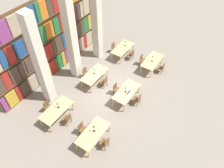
{
  "coord_description": "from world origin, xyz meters",
  "views": [
    {
      "loc": [
        -8.1,
        -5.51,
        10.84
      ],
      "look_at": [
        0.0,
        -0.13,
        0.69
      ],
      "focal_mm": 35.0,
      "sensor_mm": 36.0,
      "label": 1
    }
  ],
  "objects": [
    {
      "name": "laptop",
      "position": [
        -0.13,
        -1.55,
        0.8
      ],
      "size": [
        0.32,
        0.22,
        0.21
      ],
      "color": "silver",
      "rests_on": "reading_table_1"
    },
    {
      "name": "chair_0",
      "position": [
        -3.57,
        -2.07,
        0.46
      ],
      "size": [
        0.42,
        0.4,
        0.86
      ],
      "color": "brown",
      "rests_on": "ground_plane"
    },
    {
      "name": "chair_2",
      "position": [
        -0.03,
        -2.03,
        0.46
      ],
      "size": [
        0.42,
        0.4,
        0.86
      ],
      "color": "brown",
      "rests_on": "ground_plane"
    },
    {
      "name": "pillar_center",
      "position": [
        0.0,
        2.9,
        3.0
      ],
      "size": [
        0.56,
        0.56,
        6.0
      ],
      "color": "beige",
      "rests_on": "ground_plane"
    },
    {
      "name": "desk_lamp_4",
      "position": [
        0.1,
        1.36,
        1.05
      ],
      "size": [
        0.14,
        0.14,
        0.42
      ],
      "color": "#232328",
      "rests_on": "reading_table_4"
    },
    {
      "name": "chair_8",
      "position": [
        0.08,
        0.56,
        0.46
      ],
      "size": [
        0.42,
        0.4,
        0.86
      ],
      "color": "brown",
      "rests_on": "ground_plane"
    },
    {
      "name": "reading_table_2",
      "position": [
        3.51,
        -1.28,
        0.68
      ],
      "size": [
        2.02,
        0.96,
        0.76
      ],
      "color": "tan",
      "rests_on": "ground_plane"
    },
    {
      "name": "reading_table_5",
      "position": [
        3.58,
        1.26,
        0.68
      ],
      "size": [
        2.02,
        0.96,
        0.76
      ],
      "color": "tan",
      "rests_on": "ground_plane"
    },
    {
      "name": "pillar_right",
      "position": [
        2.64,
        2.9,
        3.0
      ],
      "size": [
        0.56,
        0.56,
        6.0
      ],
      "color": "beige",
      "rests_on": "ground_plane"
    },
    {
      "name": "chair_7",
      "position": [
        -3.52,
        2.13,
        0.46
      ],
      "size": [
        0.42,
        0.4,
        0.86
      ],
      "rotation": [
        0.0,
        0.0,
        3.14
      ],
      "color": "brown",
      "rests_on": "ground_plane"
    },
    {
      "name": "chair_4",
      "position": [
        3.48,
        -2.05,
        0.46
      ],
      "size": [
        0.42,
        0.4,
        0.86
      ],
      "color": "brown",
      "rests_on": "ground_plane"
    },
    {
      "name": "chair_6",
      "position": [
        -3.52,
        0.61,
        0.46
      ],
      "size": [
        0.42,
        0.4,
        0.86
      ],
      "color": "brown",
      "rests_on": "ground_plane"
    },
    {
      "name": "desk_lamp_5",
      "position": [
        3.89,
        1.24,
        1.08
      ],
      "size": [
        0.14,
        0.14,
        0.48
      ],
      "color": "#232328",
      "rests_on": "reading_table_5"
    },
    {
      "name": "chair_10",
      "position": [
        3.57,
        0.5,
        0.46
      ],
      "size": [
        0.42,
        0.4,
        0.86
      ],
      "color": "brown",
      "rests_on": "ground_plane"
    },
    {
      "name": "pillar_left",
      "position": [
        -2.64,
        2.9,
        3.0
      ],
      "size": [
        0.56,
        0.56,
        6.0
      ],
      "color": "beige",
      "rests_on": "ground_plane"
    },
    {
      "name": "chair_1",
      "position": [
        -3.57,
        -0.54,
        0.46
      ],
      "size": [
        0.42,
        0.4,
        0.86
      ],
      "rotation": [
        0.0,
        0.0,
        3.14
      ],
      "color": "brown",
      "rests_on": "ground_plane"
    },
    {
      "name": "ground_plane",
      "position": [
        0.0,
        0.0,
        0.0
      ],
      "size": [
        40.0,
        40.0,
        0.0
      ],
      "primitive_type": "plane",
      "color": "gray"
    },
    {
      "name": "desk_lamp_0",
      "position": [
        -3.47,
        -1.29,
        1.09
      ],
      "size": [
        0.14,
        0.14,
        0.48
      ],
      "color": "#232328",
      "rests_on": "reading_table_0"
    },
    {
      "name": "chair_3",
      "position": [
        -0.03,
        -0.5,
        0.46
      ],
      "size": [
        0.42,
        0.4,
        0.86
      ],
      "rotation": [
        0.0,
        0.0,
        3.14
      ],
      "color": "brown",
      "rests_on": "ground_plane"
    },
    {
      "name": "desk_lamp_2",
      "position": [
        3.38,
        -1.29,
        1.09
      ],
      "size": [
        0.14,
        0.14,
        0.49
      ],
      "color": "#232328",
      "rests_on": "reading_table_2"
    },
    {
      "name": "reading_table_4",
      "position": [
        0.07,
        1.32,
        0.68
      ],
      "size": [
        2.02,
        0.96,
        0.76
      ],
      "color": "tan",
      "rests_on": "ground_plane"
    },
    {
      "name": "reading_table_0",
      "position": [
        -3.58,
        -1.3,
        0.68
      ],
      "size": [
        2.02,
        0.96,
        0.76
      ],
      "color": "tan",
      "rests_on": "ground_plane"
    },
    {
      "name": "reading_table_3",
      "position": [
        -3.54,
        1.37,
        0.68
      ],
      "size": [
        2.02,
        0.96,
        0.76
      ],
      "color": "tan",
      "rests_on": "ground_plane"
    },
    {
      "name": "chair_9",
      "position": [
        0.08,
        2.09,
        0.46
      ],
      "size": [
        0.42,
        0.4,
        0.86
      ],
      "rotation": [
        0.0,
        0.0,
        3.14
      ],
      "color": "brown",
      "rests_on": "ground_plane"
    },
    {
      "name": "chair_11",
      "position": [
        3.57,
        2.03,
        0.46
      ],
      "size": [
        0.42,
        0.4,
        0.86
      ],
      "rotation": [
        0.0,
        0.0,
        3.14
      ],
      "color": "brown",
      "rests_on": "ground_plane"
    },
    {
      "name": "desk_lamp_1",
      "position": [
        -0.16,
        -1.23,
        1.05
      ],
      "size": [
        0.14,
        0.14,
        0.42
      ],
      "color": "#232328",
      "rests_on": "reading_table_1"
    },
    {
      "name": "reading_table_1",
      "position": [
        -0.07,
        -1.26,
        0.68
      ],
      "size": [
        2.02,
        0.96,
        0.76
      ],
      "color": "tan",
      "rests_on": "ground_plane"
    },
    {
      "name": "desk_lamp_3",
      "position": [
        -3.35,
        1.38,
        1.02
      ],
      "size": [
        0.14,
        0.14,
        0.39
      ],
      "color": "#232328",
      "rests_on": "reading_table_3"
    },
    {
      "name": "bookshelf_bank",
      "position": [
        -0.02,
        4.38,
        2.67
      ],
      "size": [
        10.27,
        0.35,
        5.5
      ],
      "color": "brown",
      "rests_on": "ground_plane"
    },
    {
      "name": "chair_5",
      "position": [
        3.48,
        -0.52,
        0.46
      ],
      "size": [
        0.42,
        0.4,
        0.86
      ],
      "rotation": [
        0.0,
        0.0,
        3.14
      ],
      "color": "brown",
      "rests_on": "ground_plane"
    }
  ]
}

